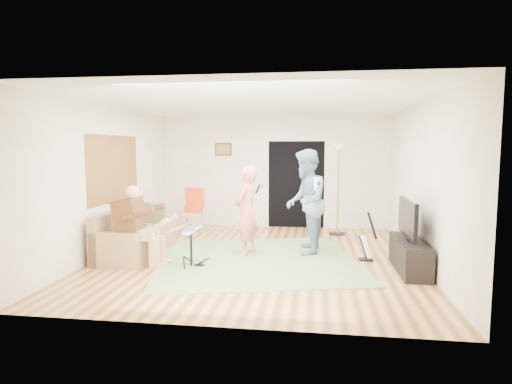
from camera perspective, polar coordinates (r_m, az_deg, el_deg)
floor at (r=7.70m, az=0.17°, el=-8.70°), size 6.00×6.00×0.00m
walls at (r=7.47m, az=0.18°, el=1.36°), size 5.50×6.00×2.70m
ceiling at (r=7.49m, az=0.18°, el=11.71°), size 6.00×6.00×0.00m
window_blinds at (r=8.46m, az=-18.40°, el=2.95°), size 0.00×2.05×2.05m
doorway at (r=10.42m, az=5.38°, el=0.99°), size 2.10×0.00×2.10m
picture_frame at (r=10.61m, az=-4.38°, el=5.69°), size 0.42×0.03×0.32m
area_rug at (r=7.50m, az=0.09°, el=-9.03°), size 4.00×3.97×0.02m
sofa at (r=8.20m, az=-16.06°, el=-6.08°), size 0.84×2.03×0.82m
drummer at (r=7.40m, az=-15.20°, el=-5.41°), size 0.86×0.48×1.33m
drum_kit at (r=7.16m, az=-8.63°, el=-7.53°), size 0.36×0.64×0.66m
singer at (r=7.73m, az=-1.22°, el=-2.52°), size 0.55×0.68×1.62m
microphone at (r=7.65m, az=0.25°, el=0.40°), size 0.06×0.06×0.24m
guitarist at (r=7.86m, az=6.64°, el=-1.31°), size 0.75×0.95×1.92m
guitar_held at (r=7.82m, az=8.13°, el=1.18°), size 0.12×0.60×0.26m
guitar_spare at (r=7.69m, az=14.51°, el=-7.06°), size 0.31×0.27×0.85m
torchiere_lamp at (r=9.67m, az=10.92°, el=2.51°), size 0.36×0.36×2.02m
dining_chair at (r=9.54m, az=-8.59°, el=-3.60°), size 0.51×0.54×1.05m
tv_cabinet at (r=7.25m, az=19.80°, el=-7.96°), size 0.40×1.40×0.50m
television at (r=7.12m, az=19.57°, el=-3.27°), size 0.06×1.15×0.59m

